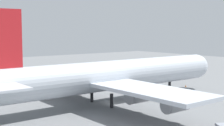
% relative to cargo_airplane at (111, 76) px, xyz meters
% --- Properties ---
extents(ground_plane, '(261.79, 261.79, 0.00)m').
position_rel_cargo_airplane_xyz_m(ground_plane, '(0.21, 0.00, -6.14)').
color(ground_plane, slate).
extents(cargo_airplane, '(65.45, 54.29, 19.93)m').
position_rel_cargo_airplane_xyz_m(cargo_airplane, '(0.00, 0.00, 0.00)').
color(cargo_airplane, silver).
rests_on(cargo_airplane, ground_plane).
extents(cargo_loader, '(5.19, 3.71, 1.97)m').
position_rel_cargo_airplane_xyz_m(cargo_loader, '(3.59, 23.32, -5.07)').
color(cargo_loader, '#2D5193').
rests_on(cargo_loader, ground_plane).
extents(maintenance_van, '(5.61, 4.39, 2.09)m').
position_rel_cargo_airplane_xyz_m(maintenance_van, '(22.52, 30.47, -5.03)').
color(maintenance_van, '#333338').
rests_on(maintenance_van, ground_plane).
extents(safety_cone_nose, '(0.42, 0.42, 0.60)m').
position_rel_cargo_airplane_xyz_m(safety_cone_nose, '(29.66, 3.15, -5.84)').
color(safety_cone_nose, orange).
rests_on(safety_cone_nose, ground_plane).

